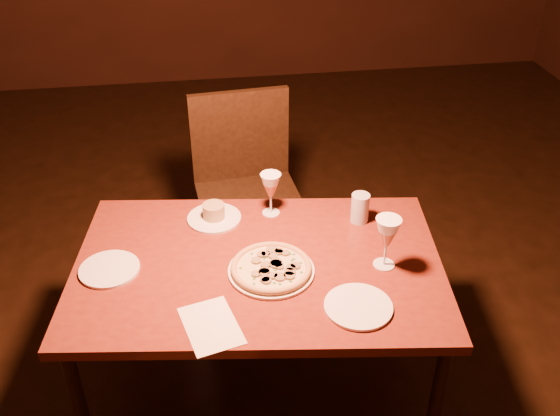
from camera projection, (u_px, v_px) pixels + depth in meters
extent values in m
plane|color=black|center=(251.00, 409.00, 2.47)|extent=(7.00, 7.00, 0.00)
cube|color=maroon|center=(258.00, 267.00, 2.17)|extent=(1.37, 0.98, 0.04)
cylinder|color=black|center=(124.00, 278.00, 2.64)|extent=(0.05, 0.05, 0.65)
cylinder|color=black|center=(434.00, 412.00, 2.07)|extent=(0.05, 0.05, 0.65)
cylinder|color=black|center=(397.00, 275.00, 2.66)|extent=(0.05, 0.05, 0.65)
cube|color=black|center=(250.00, 203.00, 2.83)|extent=(0.49, 0.49, 0.04)
cube|color=black|center=(240.00, 135.00, 2.87)|extent=(0.46, 0.07, 0.43)
cylinder|color=black|center=(219.00, 278.00, 2.79)|extent=(0.04, 0.04, 0.47)
cylinder|color=black|center=(208.00, 231.00, 3.08)|extent=(0.04, 0.04, 0.47)
cylinder|color=black|center=(299.00, 265.00, 2.86)|extent=(0.04, 0.04, 0.47)
cylinder|color=black|center=(280.00, 221.00, 3.16)|extent=(0.04, 0.04, 0.47)
cylinder|color=white|center=(271.00, 271.00, 2.11)|extent=(0.29, 0.29, 0.01)
cylinder|color=beige|center=(271.00, 268.00, 2.11)|extent=(0.27, 0.27, 0.01)
torus|color=tan|center=(271.00, 267.00, 2.10)|extent=(0.28, 0.28, 0.02)
cylinder|color=white|center=(214.00, 218.00, 2.38)|extent=(0.20, 0.20, 0.01)
cylinder|color=tan|center=(214.00, 211.00, 2.36)|extent=(0.08, 0.08, 0.06)
cylinder|color=silver|center=(360.00, 208.00, 2.34)|extent=(0.07, 0.07, 0.11)
cylinder|color=white|center=(109.00, 269.00, 2.12)|extent=(0.21, 0.21, 0.01)
cylinder|color=white|center=(358.00, 307.00, 1.96)|extent=(0.22, 0.22, 0.01)
cube|color=white|center=(211.00, 326.00, 1.90)|extent=(0.21, 0.26, 0.00)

